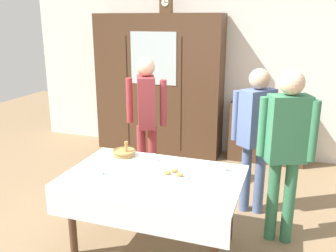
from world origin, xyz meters
name	(u,v)px	position (x,y,z in m)	size (l,w,h in m)	color
ground_plane	(162,235)	(0.00, 0.00, 0.00)	(12.00, 12.00, 0.00)	#846B4C
back_wall	(219,68)	(0.00, 2.65, 1.35)	(6.40, 0.10, 2.70)	silver
dining_table	(152,187)	(0.00, -0.23, 0.64)	(1.58, 1.01, 0.74)	#4C3321
wall_cabinet	(159,85)	(-0.90, 2.35, 1.09)	(2.01, 0.46, 2.17)	#4C3321
mantel_clock	(166,5)	(-0.77, 2.35, 2.29)	(0.18, 0.11, 0.24)	brown
bookshelf_low	(267,133)	(0.81, 2.41, 0.45)	(1.11, 0.35, 0.89)	#4C3321
book_stack	(269,101)	(0.81, 2.41, 0.93)	(0.14, 0.23, 0.06)	#664C7A
tea_cup_near_right	(146,164)	(-0.14, -0.04, 0.76)	(0.13, 0.13, 0.06)	white
tea_cup_front_edge	(153,158)	(-0.14, 0.12, 0.76)	(0.13, 0.13, 0.06)	white
tea_cup_far_left	(100,172)	(-0.46, -0.35, 0.76)	(0.13, 0.13, 0.06)	silver
tea_cup_back_edge	(223,168)	(0.57, 0.09, 0.76)	(0.13, 0.13, 0.06)	white
bread_basket	(124,153)	(-0.46, 0.15, 0.77)	(0.24, 0.24, 0.16)	#9E7542
pastry_plate	(174,175)	(0.18, -0.16, 0.75)	(0.28, 0.28, 0.05)	white
spoon_near_right	(109,167)	(-0.46, -0.18, 0.74)	(0.12, 0.02, 0.01)	silver
spoon_mid_right	(202,190)	(0.48, -0.35, 0.74)	(0.12, 0.02, 0.01)	silver
person_behind_table_right	(286,141)	(1.11, 0.30, 1.02)	(0.52, 0.33, 1.67)	#33704C
person_beside_shelf	(146,111)	(-0.54, 0.96, 1.01)	(0.52, 0.41, 1.66)	#933338
person_behind_table_left	(256,128)	(0.79, 0.78, 0.98)	(0.52, 0.41, 1.61)	slate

